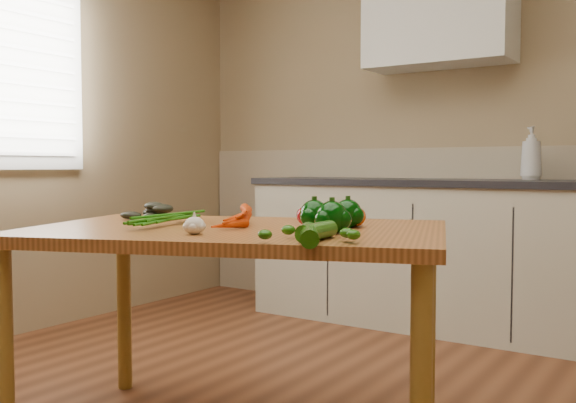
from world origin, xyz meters
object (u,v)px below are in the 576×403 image
Objects in this scene: soap_bottle_a at (531,153)px; garlic_bulb at (194,226)px; tomato_b at (329,217)px; zucchini_b at (309,235)px; leafy_greens at (149,207)px; tomato_c at (355,217)px; pepper_c at (332,218)px; zucchini_a at (317,231)px; pepper_a at (314,215)px; pepper_b at (348,214)px; tomato_a at (307,216)px; carrot_bunch at (216,217)px; table at (237,251)px.

garlic_bulb is at bearing 44.68° from soap_bottle_a.
zucchini_b is (0.25, -0.54, -0.00)m from tomato_b.
leafy_greens is 2.68× the size of tomato_c.
pepper_c is at bearing -3.59° from leafy_greens.
soap_bottle_a reaches higher than zucchini_a.
zucchini_b is at bearing -0.38° from garlic_bulb.
zucchini_a is 0.08m from zucchini_b.
pepper_a reaches higher than zucchini_a.
soap_bottle_a is 1.66× the size of zucchini_a.
tomato_b is 0.34× the size of zucchini_a.
zucchini_a is at bearing 10.77° from garlic_bulb.
leafy_greens is 0.61m from garlic_bulb.
pepper_a is 0.40× the size of zucchini_b.
pepper_a is 0.13m from pepper_b.
tomato_c is at bearing 87.49° from pepper_b.
leafy_greens is 0.67m from tomato_a.
leafy_greens is 1.10× the size of zucchini_a.
soap_bottle_a reaches higher than pepper_a.
tomato_a reaches higher than tomato_b.
tomato_c is (0.30, 0.52, 0.01)m from garlic_bulb.
carrot_bunch is at bearing 40.68° from soap_bottle_a.
pepper_b is 0.49m from zucchini_b.
zucchini_b is at bearing -18.60° from leafy_greens.
tomato_c is 0.54m from zucchini_b.
pepper_b reaches higher than zucchini_b.
tomato_a is (-0.34, -1.91, -0.25)m from soap_bottle_a.
soap_bottle_a is at bearing 64.10° from leafy_greens.
leafy_greens is at bearing 148.91° from garlic_bulb.
tomato_a is (0.24, 0.22, -0.00)m from carrot_bunch.
tomato_c is (0.41, 0.28, -0.00)m from carrot_bunch.
tomato_a reaches higher than table.
pepper_b reaches higher than tomato_c.
tomato_c is at bearing 50.52° from soap_bottle_a.
leafy_greens is 0.83× the size of zucchini_b.
tomato_a is at bearing 125.48° from zucchini_a.
garlic_bulb is (0.11, -0.24, -0.01)m from carrot_bunch.
zucchini_a is (0.18, -0.27, -0.02)m from pepper_a.
tomato_a is at bearing 27.57° from table.
tomato_c is at bearing -8.84° from tomato_b.
tomato_c is at bearing 16.44° from table.
soap_bottle_a is 1.92m from pepper_b.
tomato_a is at bearing -159.87° from tomato_c.
zucchini_a reaches higher than zucchini_b.
garlic_bulb is 0.27× the size of zucchini_b.
soap_bottle_a is at bearing 88.90° from zucchini_b.
pepper_c is at bearing 106.81° from zucchini_a.
soap_bottle_a is 1.16× the size of carrot_bunch.
tomato_b is at bearing 59.64° from tomato_a.
garlic_bulb is 0.56m from tomato_b.
tomato_a is (0.66, 0.14, -0.02)m from leafy_greens.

